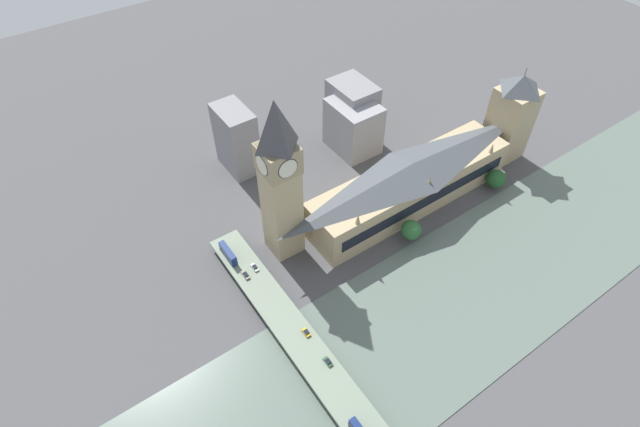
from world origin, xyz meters
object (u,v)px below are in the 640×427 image
object	(u,v)px
road_bridge	(330,381)
car_northbound_mid	(255,267)
car_northbound_lead	(245,275)
parliament_hall	(410,184)
victoria_tower	(511,117)
car_southbound_mid	(328,362)
double_decker_bus_mid	(228,253)
car_southbound_lead	(306,332)
clock_tower	(280,179)

from	to	relation	value
road_bridge	car_northbound_mid	distance (m)	57.14
car_northbound_lead	parliament_hall	bearing A→B (deg)	-92.03
victoria_tower	car_northbound_mid	size ratio (longest dim) A/B	11.78
car_northbound_mid	car_southbound_mid	distance (m)	51.36
double_decker_bus_mid	car_northbound_mid	size ratio (longest dim) A/B	2.79
victoria_tower	car_northbound_lead	distance (m)	151.53
car_northbound_lead	car_northbound_mid	world-z (taller)	car_northbound_lead
car_southbound_lead	double_decker_bus_mid	bearing A→B (deg)	7.93
car_northbound_lead	car_southbound_lead	distance (m)	36.54
car_northbound_lead	car_southbound_lead	bearing A→B (deg)	-171.03
road_bridge	double_decker_bus_mid	size ratio (longest dim) A/B	13.49
car_northbound_mid	car_southbound_lead	distance (m)	37.28
parliament_hall	victoria_tower	bearing A→B (deg)	-89.95
double_decker_bus_mid	car_southbound_lead	distance (m)	49.19
parliament_hall	double_decker_bus_mid	distance (m)	88.41
road_bridge	car_southbound_mid	size ratio (longest dim) A/B	40.78
victoria_tower	car_northbound_lead	xyz separation A→B (m)	(2.98, 150.43, -17.96)
victoria_tower	car_northbound_mid	world-z (taller)	victoria_tower
road_bridge	car_southbound_lead	distance (m)	20.13
car_southbound_lead	car_southbound_mid	xyz separation A→B (m)	(-14.09, 0.12, -0.03)
parliament_hall	car_southbound_lead	xyz separation A→B (m)	(-33.06, 80.08, -7.23)
victoria_tower	road_bridge	world-z (taller)	victoria_tower
parliament_hall	car_southbound_lead	bearing A→B (deg)	112.43
clock_tower	double_decker_bus_mid	xyz separation A→B (m)	(5.20, 24.41, -32.95)
car_northbound_lead	car_southbound_mid	xyz separation A→B (m)	(-50.18, -5.57, -0.03)
victoria_tower	road_bridge	xyz separation A→B (m)	(-52.90, 148.11, -19.49)
car_southbound_lead	car_northbound_lead	bearing A→B (deg)	8.97
victoria_tower	car_southbound_mid	world-z (taller)	victoria_tower
parliament_hall	car_northbound_lead	world-z (taller)	parliament_hall
double_decker_bus_mid	car_northbound_lead	bearing A→B (deg)	-175.06
car_southbound_mid	road_bridge	bearing A→B (deg)	150.30
victoria_tower	double_decker_bus_mid	size ratio (longest dim) A/B	4.22
road_bridge	car_northbound_lead	world-z (taller)	car_northbound_lead
clock_tower	car_northbound_mid	bearing A→B (deg)	108.67
double_decker_bus_mid	car_northbound_mid	xyz separation A→B (m)	(-11.40, -6.04, -2.11)
car_northbound_lead	car_southbound_mid	size ratio (longest dim) A/B	1.21
parliament_hall	car_northbound_mid	bearing A→B (deg)	87.01
clock_tower	car_southbound_mid	size ratio (longest dim) A/B	19.26
road_bridge	car_southbound_mid	bearing A→B (deg)	-29.70
victoria_tower	car_southbound_mid	size ratio (longest dim) A/B	12.76
car_northbound_mid	victoria_tower	bearing A→B (deg)	-91.64
road_bridge	parliament_hall	bearing A→B (deg)	-57.66
car_northbound_lead	car_southbound_mid	bearing A→B (deg)	-173.66
road_bridge	car_southbound_mid	world-z (taller)	car_southbound_mid
parliament_hall	double_decker_bus_mid	xyz separation A→B (m)	(15.62, 86.87, -5.15)
road_bridge	car_northbound_lead	distance (m)	55.94
clock_tower	road_bridge	world-z (taller)	clock_tower
parliament_hall	car_southbound_mid	bearing A→B (deg)	120.45
parliament_hall	road_bridge	size ratio (longest dim) A/B	0.65
clock_tower	car_southbound_mid	distance (m)	69.70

